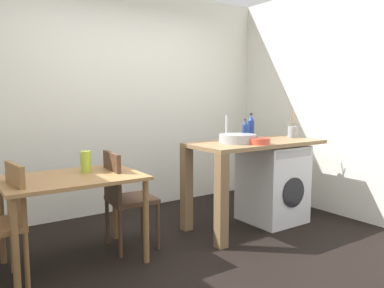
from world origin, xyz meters
TOP-DOWN VIEW (x-y plane):
  - ground_plane at (0.00, 0.00)m, footprint 5.46×5.46m
  - wall_back at (0.00, 1.75)m, footprint 4.60×0.10m
  - wall_counter_side at (2.15, 0.00)m, footprint 0.10×3.80m
  - dining_table at (-0.89, 0.51)m, footprint 1.10×0.76m
  - chair_person_seat at (-1.44, 0.42)m, footprint 0.44×0.44m
  - chair_opposite at (-0.42, 0.56)m, footprint 0.43×0.43m
  - kitchen_counter at (0.82, 0.37)m, footprint 1.50×0.68m
  - washing_machine at (1.29, 0.37)m, footprint 0.60×0.61m
  - sink_basin at (0.76, 0.37)m, footprint 0.38×0.38m
  - tap at (0.76, 0.55)m, footprint 0.02×0.02m
  - bottle_tall_green at (0.99, 0.51)m, footprint 0.06×0.06m
  - bottle_squat_brown at (1.10, 0.53)m, footprint 0.08×0.08m
  - bottle_clear_small at (1.21, 0.65)m, footprint 0.06×0.06m
  - mixing_bowl at (0.87, 0.17)m, footprint 0.23×0.23m
  - utensil_crock at (1.66, 0.42)m, footprint 0.11×0.11m
  - vase at (-0.74, 0.61)m, footprint 0.09×0.09m
  - scissors at (0.98, 0.27)m, footprint 0.15×0.06m

SIDE VIEW (x-z plane):
  - ground_plane at x=0.00m, z-range 0.00..0.00m
  - washing_machine at x=1.29m, z-range 0.00..0.86m
  - chair_person_seat at x=-1.44m, z-range 0.06..0.96m
  - chair_opposite at x=-0.42m, z-range 0.06..0.96m
  - dining_table at x=-0.89m, z-range 0.27..1.01m
  - kitchen_counter at x=0.82m, z-range 0.30..1.22m
  - vase at x=-0.74m, z-range 0.74..0.93m
  - scissors at x=0.98m, z-range 0.92..0.93m
  - mixing_bowl at x=0.87m, z-range 0.92..0.99m
  - sink_basin at x=0.76m, z-range 0.92..1.01m
  - utensil_crock at x=1.66m, z-range 0.84..1.14m
  - bottle_clear_small at x=1.21m, z-range 0.91..1.13m
  - bottle_tall_green at x=0.99m, z-range 0.91..1.14m
  - bottle_squat_brown at x=1.10m, z-range 0.91..1.20m
  - tap at x=0.76m, z-range 0.92..1.20m
  - wall_back at x=0.00m, z-range 0.00..2.70m
  - wall_counter_side at x=2.15m, z-range 0.00..2.70m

